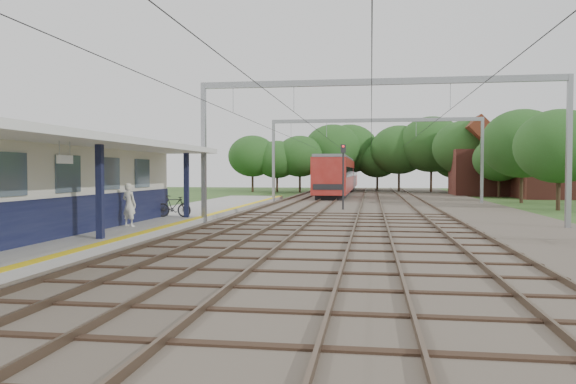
{
  "coord_description": "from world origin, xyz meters",
  "views": [
    {
      "loc": [
        3.2,
        -11.84,
        2.63
      ],
      "look_at": [
        -0.95,
        16.09,
        1.6
      ],
      "focal_mm": 35.0,
      "sensor_mm": 36.0,
      "label": 1
    }
  ],
  "objects_px": {
    "train": "(340,175)",
    "person": "(129,205)",
    "signal_post": "(343,169)",
    "bicycle": "(174,206)"
  },
  "relations": [
    {
      "from": "train",
      "to": "signal_post",
      "type": "xyz_separation_m",
      "value": [
        1.85,
        -30.44,
        0.55
      ]
    },
    {
      "from": "train",
      "to": "person",
      "type": "bearing_deg",
      "value": -97.72
    },
    {
      "from": "signal_post",
      "to": "bicycle",
      "type": "bearing_deg",
      "value": -147.39
    },
    {
      "from": "bicycle",
      "to": "signal_post",
      "type": "xyz_separation_m",
      "value": [
        7.93,
        10.63,
        1.92
      ]
    },
    {
      "from": "person",
      "to": "train",
      "type": "bearing_deg",
      "value": -80.73
    },
    {
      "from": "bicycle",
      "to": "train",
      "type": "height_order",
      "value": "train"
    },
    {
      "from": "person",
      "to": "train",
      "type": "xyz_separation_m",
      "value": [
        6.23,
        45.94,
        1.01
      ]
    },
    {
      "from": "signal_post",
      "to": "train",
      "type": "bearing_deg",
      "value": 72.82
    },
    {
      "from": "bicycle",
      "to": "train",
      "type": "relative_size",
      "value": 0.05
    },
    {
      "from": "person",
      "to": "train",
      "type": "distance_m",
      "value": 46.37
    }
  ]
}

